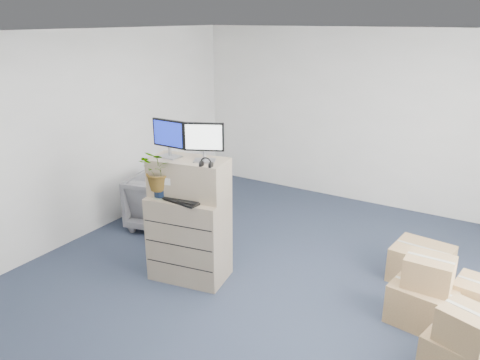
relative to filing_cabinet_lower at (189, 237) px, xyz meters
name	(u,v)px	position (x,y,z in m)	size (l,w,h in m)	color
ground	(264,304)	(1.03, -0.06, -0.51)	(7.00, 7.00, 0.00)	#232A40
wall_back	(370,119)	(1.03, 3.45, 0.89)	(6.00, 0.02, 2.80)	silver
filing_cabinet_lower	(189,237)	(0.00, 0.00, 0.00)	(0.87, 0.53, 1.02)	tan
filing_cabinet_upper	(189,177)	(-0.01, 0.05, 0.73)	(0.87, 0.44, 0.44)	tan
monitor_left	(169,136)	(-0.22, -0.01, 1.18)	(0.43, 0.17, 0.43)	#99999E
monitor_right	(204,140)	(0.20, 0.06, 1.18)	(0.41, 0.25, 0.43)	#99999E
headphones	(206,163)	(0.32, -0.08, 0.98)	(0.13, 0.13, 0.01)	black
keyboard	(181,200)	(0.02, -0.14, 0.52)	(0.48, 0.20, 0.03)	black
mouse	(215,203)	(0.39, -0.04, 0.53)	(0.10, 0.06, 0.03)	silver
water_bottle	(193,186)	(0.05, 0.05, 0.64)	(0.07, 0.07, 0.26)	gray
phone_dock	(186,191)	(-0.07, 0.06, 0.55)	(0.06, 0.06, 0.13)	silver
external_drive	(217,194)	(0.28, 0.18, 0.54)	(0.21, 0.16, 0.06)	black
tissue_box	(216,188)	(0.27, 0.18, 0.61)	(0.23, 0.11, 0.09)	#3E8ED5
potted_plant	(161,175)	(-0.25, -0.16, 0.76)	(0.49, 0.53, 0.45)	#93A585
office_chair	(162,199)	(-1.20, 0.93, -0.07)	(0.84, 0.79, 0.87)	#56565B
cardboard_boxes	(445,301)	(2.74, 0.56, -0.24)	(1.45, 2.16, 0.73)	#976D48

